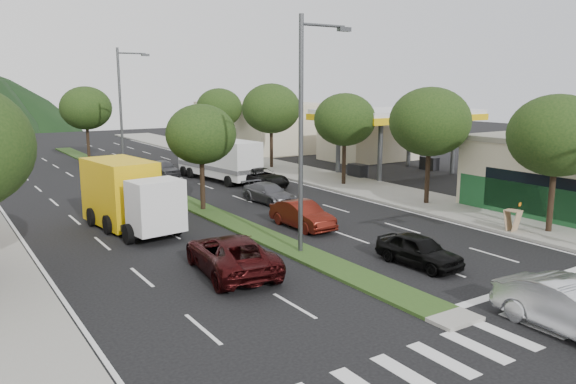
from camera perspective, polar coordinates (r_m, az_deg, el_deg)
ground at (r=18.85m, az=15.44°, el=-12.00°), size 160.00×160.00×0.00m
sidewalk_right at (r=45.08m, az=2.18°, el=1.76°), size 5.00×90.00×0.15m
median at (r=42.10m, az=-14.30°, el=0.76°), size 1.60×56.00×0.12m
crosswalk at (r=17.72m, az=20.42°, el=-13.81°), size 19.00×2.20×0.01m
gas_canopy at (r=46.44m, az=11.01°, el=7.51°), size 12.20×8.20×5.25m
bldg_right_far at (r=64.45m, az=-2.52°, el=6.75°), size 10.00×16.00×5.20m
tree_r_a at (r=29.63m, az=25.65°, el=5.19°), size 4.60×4.60×6.63m
tree_r_b at (r=34.43m, az=14.22°, el=6.93°), size 4.80×4.80×6.94m
tree_r_c at (r=40.30m, az=5.78°, el=7.32°), size 4.40×4.40×6.48m
tree_r_d at (r=48.46m, az=-1.72°, el=8.47°), size 5.00×5.00×7.17m
tree_r_e at (r=57.24m, az=-7.01°, el=8.47°), size 4.60×4.60×6.71m
tree_med_near at (r=32.29m, az=-8.83°, el=5.81°), size 4.00×4.00×6.02m
tree_med_far at (r=56.92m, az=-19.85°, el=8.01°), size 4.80×4.80×6.94m
streetlight_near at (r=23.59m, az=1.73°, el=6.93°), size 2.60×0.25×10.00m
streetlight_mid at (r=46.34m, az=-16.42°, el=8.42°), size 2.60×0.25×10.00m
sedan_silver at (r=18.63m, az=27.09°, el=-10.54°), size 1.83×4.78×1.56m
suv_maroon at (r=21.93m, az=-5.82°, el=-6.29°), size 3.22×5.71×1.51m
car_queue_a at (r=23.31m, az=13.16°, el=-5.77°), size 1.75×3.86×1.28m
car_queue_b at (r=34.64m, az=-1.95°, el=-0.13°), size 2.05×4.27×1.20m
car_queue_c at (r=28.56m, az=1.46°, el=-2.34°), size 1.51×4.15×1.36m
car_queue_d at (r=40.03m, az=-2.83°, el=1.47°), size 2.71×5.07×1.35m
car_queue_e at (r=46.00m, az=-12.43°, el=2.39°), size 1.61×3.73×1.25m
box_truck at (r=29.30m, az=-15.98°, el=-0.53°), size 3.38×7.21×3.43m
motorhome at (r=43.12m, az=-7.09°, el=3.42°), size 3.47×8.46×3.15m
a_frame_sign at (r=29.51m, az=21.86°, el=-2.50°), size 0.74×0.82×1.42m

